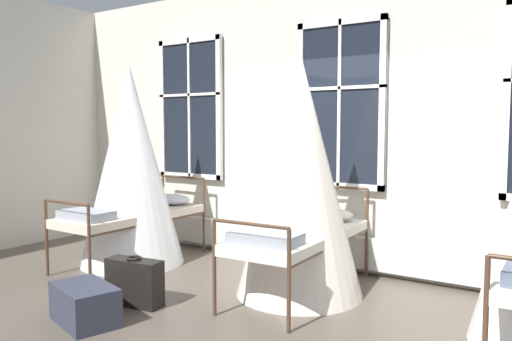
{
  "coord_description": "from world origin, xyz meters",
  "views": [
    {
      "loc": [
        2.46,
        -4.28,
        1.68
      ],
      "look_at": [
        -0.46,
        0.2,
        1.24
      ],
      "focal_mm": 36.09,
      "sensor_mm": 36.0,
      "label": 1
    }
  ],
  "objects_px": {
    "cot_first": "(131,167)",
    "travel_trunk": "(85,304)",
    "cot_second": "(300,179)",
    "suitcase_dark": "(135,282)"
  },
  "relations": [
    {
      "from": "cot_first",
      "to": "travel_trunk",
      "type": "distance_m",
      "value": 2.25
    },
    {
      "from": "travel_trunk",
      "to": "cot_first",
      "type": "bearing_deg",
      "value": 125.0
    },
    {
      "from": "travel_trunk",
      "to": "cot_second",
      "type": "bearing_deg",
      "value": 55.35
    },
    {
      "from": "suitcase_dark",
      "to": "cot_second",
      "type": "bearing_deg",
      "value": 37.64
    },
    {
      "from": "cot_second",
      "to": "suitcase_dark",
      "type": "height_order",
      "value": "cot_second"
    },
    {
      "from": "suitcase_dark",
      "to": "travel_trunk",
      "type": "distance_m",
      "value": 0.56
    },
    {
      "from": "cot_second",
      "to": "suitcase_dark",
      "type": "relative_size",
      "value": 4.15
    },
    {
      "from": "suitcase_dark",
      "to": "travel_trunk",
      "type": "relative_size",
      "value": 0.91
    },
    {
      "from": "cot_first",
      "to": "cot_second",
      "type": "bearing_deg",
      "value": -87.41
    },
    {
      "from": "cot_second",
      "to": "travel_trunk",
      "type": "xyz_separation_m",
      "value": [
        -1.18,
        -1.7,
        -1.01
      ]
    }
  ]
}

